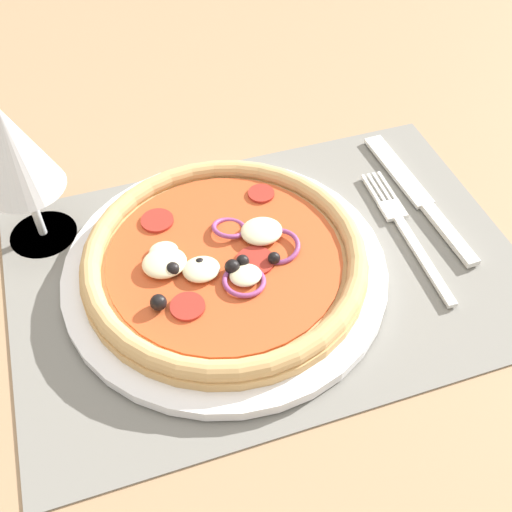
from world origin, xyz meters
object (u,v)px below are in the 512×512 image
object	(u,v)px
knife	(417,194)
wine_glass	(13,152)
pizza	(224,258)
plate	(225,270)
fork	(403,226)

from	to	relation	value
knife	wine_glass	distance (cm)	38.55
pizza	knife	world-z (taller)	pizza
pizza	plate	bearing A→B (deg)	15.71
plate	knife	size ratio (longest dim) A/B	1.45
wine_glass	pizza	bearing A→B (deg)	-34.81
plate	wine_glass	xyz separation A→B (cm)	(-15.23, 10.57, 9.36)
pizza	fork	size ratio (longest dim) A/B	1.41
plate	fork	xyz separation A→B (cm)	(18.01, 0.19, -0.34)
plate	fork	world-z (taller)	plate
plate	fork	size ratio (longest dim) A/B	1.61
plate	fork	distance (cm)	18.01
knife	wine_glass	xyz separation A→B (cm)	(-36.71, 6.70, 9.66)
plate	wine_glass	world-z (taller)	wine_glass
plate	pizza	distance (cm)	1.65
fork	knife	world-z (taller)	knife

